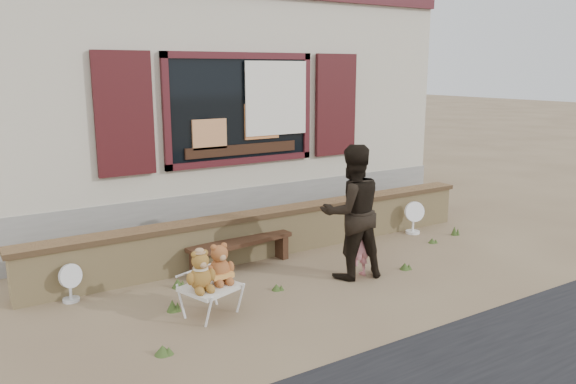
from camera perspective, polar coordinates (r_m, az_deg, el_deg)
ground at (r=7.51m, az=2.46°, el=-8.32°), size 80.00×80.00×0.00m
shopfront at (r=11.03m, az=-10.94°, el=8.78°), size 8.04×5.13×4.00m
brick_wall at (r=8.20m, az=-1.49°, el=-3.99°), size 7.10×0.36×0.67m
bench at (r=7.68m, az=-4.82°, el=-5.62°), size 1.56×0.51×0.39m
folding_chair at (r=6.27m, az=-7.87°, el=-9.69°), size 0.68×0.64×0.34m
teddy_bear_left at (r=6.09m, az=-8.91°, el=-7.82°), size 0.40×0.37×0.45m
teddy_bear_right at (r=6.26m, az=-7.00°, el=-7.12°), size 0.41×0.38×0.46m
child at (r=7.32m, az=7.14°, el=-4.89°), size 0.37×0.26×0.98m
adult at (r=7.21m, az=6.49°, el=-2.03°), size 0.96×0.81×1.74m
fan_left at (r=7.06m, az=-21.30°, el=-8.56°), size 0.30×0.19×0.46m
fan_right at (r=9.44m, az=12.61°, el=-2.52°), size 0.35×0.23×0.54m
grass_tufts at (r=7.11m, az=-0.01°, el=-9.04°), size 5.52×1.66×0.15m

